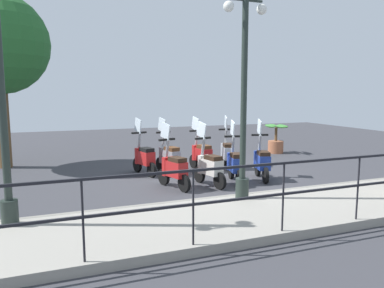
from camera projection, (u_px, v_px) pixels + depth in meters
The scene contains 14 objects.
ground_plane at pixel (212, 178), 9.86m from camera, with size 28.00×28.00×0.00m, color #38383D.
promenade_walkway at pixel (282, 210), 6.94m from camera, with size 2.20×20.00×0.15m.
fence_railing at pixel (323, 179), 5.86m from camera, with size 0.04×16.03×1.07m.
lamp_post_near at pixel (244, 105), 7.21m from camera, with size 0.26×0.90×4.16m.
lamp_post_far at pixel (2, 110), 5.72m from camera, with size 0.26×0.90×4.12m.
potted_palm at pixel (276, 141), 13.81m from camera, with size 1.06×0.66×1.05m.
scooter_near_0 at pixel (262, 161), 9.60m from camera, with size 1.20×0.55×1.54m.
scooter_near_1 at pixel (235, 163), 9.29m from camera, with size 1.21×0.51×1.54m.
scooter_near_2 at pixel (209, 166), 8.95m from camera, with size 1.22×0.50×1.54m.
scooter_near_3 at pixel (174, 168), 8.72m from camera, with size 1.20×0.54×1.54m.
scooter_far_0 at pixel (227, 152), 11.03m from camera, with size 1.20×0.55×1.54m.
scooter_far_1 at pixel (201, 154), 10.69m from camera, with size 1.23×0.47×1.54m.
scooter_far_2 at pixel (169, 156), 10.31m from camera, with size 1.20×0.53×1.54m.
scooter_far_3 at pixel (144, 157), 10.17m from camera, with size 1.21×0.52×1.54m.
Camera 1 is at (-8.80, 3.98, 2.25)m, focal length 35.00 mm.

